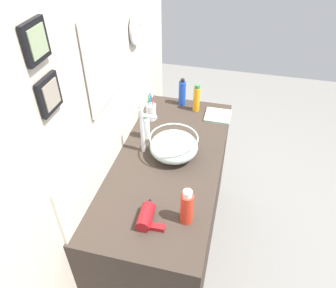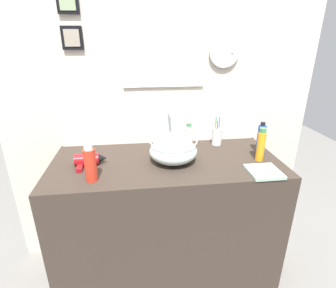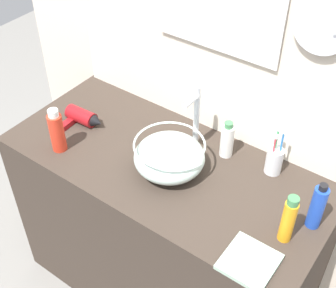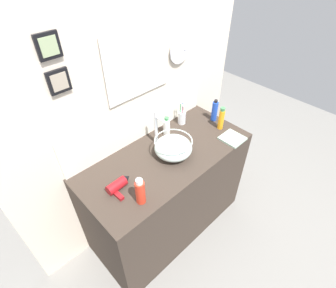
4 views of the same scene
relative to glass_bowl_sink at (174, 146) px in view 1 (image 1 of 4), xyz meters
The scene contains 12 objects.
ground_plane 0.94m from the glass_bowl_sink, 144.05° to the left, with size 6.00×6.00×0.00m, color gray.
vanity_counter 0.51m from the glass_bowl_sink, 144.05° to the left, with size 1.32×0.60×0.87m, color #382D26.
back_panel 0.46m from the glass_bowl_sink, 96.00° to the left, with size 2.06×0.09×2.47m.
glass_bowl_sink is the anchor object (origin of this frame).
faucet 0.19m from the glass_bowl_sink, 90.00° to the left, with size 0.02×0.10×0.29m.
hair_drier 0.47m from the glass_bowl_sink, behind, with size 0.18×0.13×0.07m.
toothbrush_cup 0.40m from the glass_bowl_sink, 34.89° to the left, with size 0.06×0.06×0.21m.
spray_bottle 0.46m from the glass_bowl_sink, 159.73° to the right, with size 0.06×0.06×0.19m.
shampoo_bottle 0.56m from the glass_bowl_sink, ahead, with size 0.05×0.05×0.19m.
soap_dispenser 0.50m from the glass_bowl_sink, ahead, with size 0.04×0.04×0.20m.
lotion_bottle 0.24m from the glass_bowl_sink, 57.56° to the left, with size 0.05×0.05×0.16m.
hand_towel 0.50m from the glass_bowl_sink, 23.39° to the right, with size 0.16×0.17×0.02m, color #99B29E.
Camera 1 is at (-1.35, -0.33, 2.10)m, focal length 35.00 mm.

